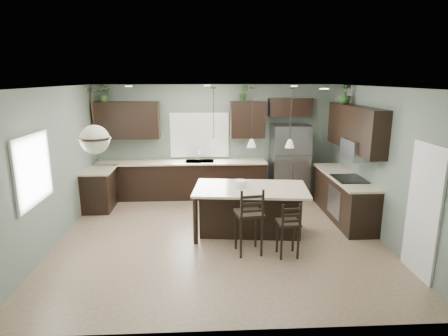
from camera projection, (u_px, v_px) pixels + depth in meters
ground at (220, 236)px, 7.16m from camera, size 6.00×6.00×0.00m
pantry_door at (423, 211)px, 5.57m from camera, size 0.04×0.82×2.04m
window_back at (199, 135)px, 9.43m from camera, size 1.35×0.02×1.00m
window_left at (32, 170)px, 5.87m from camera, size 0.02×1.10×1.00m
left_return_cabs at (99, 190)px, 8.57m from camera, size 0.60×0.90×0.90m
left_return_countertop at (99, 170)px, 8.46m from camera, size 0.66×0.96×0.04m
back_lower_cabs at (182, 180)px, 9.39m from camera, size 4.20×0.60×0.90m
back_countertop at (182, 162)px, 9.26m from camera, size 4.20×0.66×0.04m
sink_inset at (200, 161)px, 9.28m from camera, size 0.70×0.45×0.01m
faucet at (200, 156)px, 9.22m from camera, size 0.02×0.02×0.28m
back_upper_left at (127, 120)px, 9.10m from camera, size 1.55×0.34×0.90m
back_upper_right at (248, 120)px, 9.25m from camera, size 0.85×0.34×0.90m
fridge_header at (290, 107)px, 9.23m from camera, size 1.05×0.34×0.45m
right_lower_cabs at (343, 197)px, 8.04m from camera, size 0.60×2.35×0.90m
right_countertop at (344, 176)px, 7.93m from camera, size 0.66×2.35×0.04m
cooktop at (349, 179)px, 7.66m from camera, size 0.58×0.75×0.02m
wall_oven_front at (334, 202)px, 7.76m from camera, size 0.01×0.72×0.60m
right_upper_cabs at (355, 128)px, 7.70m from camera, size 0.34×2.35×0.90m
microwave at (356, 150)px, 7.52m from camera, size 0.40×0.75×0.40m
refrigerator at (289, 162)px, 9.30m from camera, size 0.90×0.74×1.85m
kitchen_island at (250, 211)px, 7.21m from camera, size 2.25×1.44×0.92m
serving_dish at (240, 184)px, 7.10m from camera, size 0.24×0.24×0.14m
bar_stool_center at (249, 220)px, 6.36m from camera, size 0.50×0.50×1.19m
bar_stool_right at (288, 229)px, 6.27m from camera, size 0.39×0.39×0.98m
pendant_left at (214, 117)px, 6.83m from camera, size 0.17×0.17×1.10m
pendant_center at (252, 118)px, 6.79m from camera, size 0.17×0.17×1.10m
pendant_right at (291, 118)px, 6.75m from camera, size 0.17×0.17×1.10m
chandelier at (93, 122)px, 5.57m from camera, size 0.48×0.48×0.97m
plant_back_left at (104, 93)px, 8.90m from camera, size 0.38×0.34×0.39m
plant_back_right at (244, 93)px, 9.06m from camera, size 0.27×0.24×0.39m
plant_right_wall at (345, 94)px, 8.13m from camera, size 0.32×0.32×0.44m
room_shell at (220, 149)px, 6.76m from camera, size 6.00×6.00×6.00m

